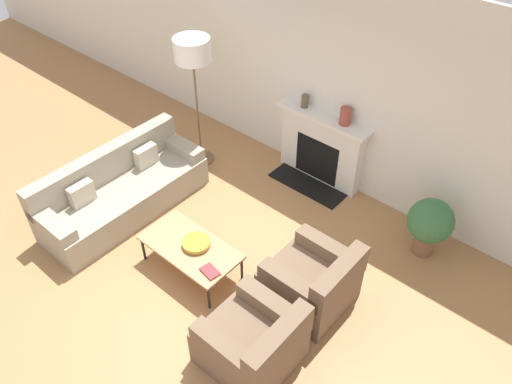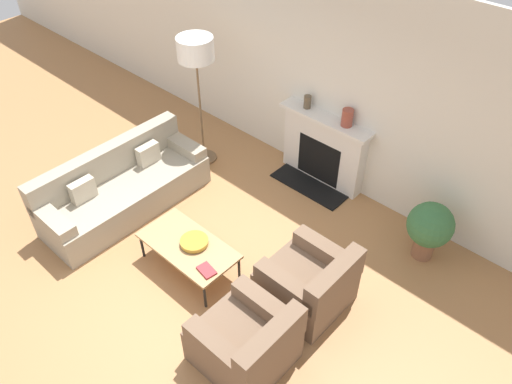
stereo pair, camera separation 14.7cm
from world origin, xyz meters
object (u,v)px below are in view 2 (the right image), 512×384
object	(u,v)px
mantel_vase_center_left	(347,118)
coffee_table	(188,246)
mantel_vase_left	(307,102)
book	(207,270)
potted_plant	(430,227)
bowl	(194,242)
couch	(123,188)
fireplace	(323,150)
armchair_near	(246,343)
floor_lamp	(196,57)
armchair_far	(309,283)

from	to	relation	value
mantel_vase_center_left	coffee_table	bearing A→B (deg)	-100.03
mantel_vase_left	book	bearing A→B (deg)	-75.46
potted_plant	mantel_vase_left	bearing A→B (deg)	170.25
bowl	mantel_vase_center_left	xyz separation A→B (m)	(0.38, 2.37, 0.73)
couch	mantel_vase_left	world-z (taller)	mantel_vase_left
coffee_table	mantel_vase_left	size ratio (longest dim) A/B	6.55
book	potted_plant	bearing A→B (deg)	64.91
fireplace	armchair_near	size ratio (longest dim) A/B	1.57
bowl	floor_lamp	distance (m)	2.49
fireplace	bowl	size ratio (longest dim) A/B	4.22
bowl	book	xyz separation A→B (m)	(0.40, -0.18, -0.03)
armchair_far	mantel_vase_left	size ratio (longest dim) A/B	4.86
couch	floor_lamp	xyz separation A→B (m)	(0.00, 1.45, 1.37)
mantel_vase_center_left	armchair_far	bearing A→B (deg)	-64.14
mantel_vase_left	mantel_vase_center_left	xyz separation A→B (m)	(0.65, 0.00, 0.03)
armchair_near	coffee_table	size ratio (longest dim) A/B	0.74
armchair_far	book	xyz separation A→B (m)	(-0.89, -0.67, 0.09)
book	mantel_vase_left	bearing A→B (deg)	114.04
couch	mantel_vase_left	bearing A→B (deg)	-28.79
armchair_near	floor_lamp	xyz separation A→B (m)	(-2.81, 2.04, 1.36)
armchair_far	mantel_vase_left	xyz separation A→B (m)	(-1.56, 1.88, 0.82)
potted_plant	armchair_near	bearing A→B (deg)	-103.71
armchair_far	bowl	xyz separation A→B (m)	(-1.29, -0.49, 0.12)
book	coffee_table	bearing A→B (deg)	174.09
coffee_table	armchair_near	bearing A→B (deg)	-18.15
fireplace	armchair_far	xyz separation A→B (m)	(1.22, -1.86, -0.20)
floor_lamp	coffee_table	bearing A→B (deg)	-47.40
floor_lamp	mantel_vase_center_left	distance (m)	2.14
armchair_far	coffee_table	xyz separation A→B (m)	(-1.34, -0.55, 0.05)
armchair_near	armchair_far	xyz separation A→B (m)	(0.00, 0.99, 0.00)
armchair_far	coffee_table	size ratio (longest dim) A/B	0.74
couch	bowl	bearing A→B (deg)	-93.31
couch	book	distance (m)	1.94
fireplace	armchair_far	size ratio (longest dim) A/B	1.57
armchair_near	mantel_vase_center_left	distance (m)	3.13
couch	coffee_table	bearing A→B (deg)	-95.70
mantel_vase_left	mantel_vase_center_left	distance (m)	0.65
fireplace	bowl	world-z (taller)	fireplace
couch	armchair_near	xyz separation A→B (m)	(2.81, -0.59, 0.00)
armchair_far	mantel_vase_left	distance (m)	2.57
coffee_table	bowl	bearing A→B (deg)	51.15
book	floor_lamp	xyz separation A→B (m)	(-1.92, 1.72, 1.27)
book	couch	bearing A→B (deg)	-178.52
coffee_table	book	xyz separation A→B (m)	(0.45, -0.12, 0.04)
fireplace	book	size ratio (longest dim) A/B	5.90
armchair_far	floor_lamp	world-z (taller)	floor_lamp
fireplace	mantel_vase_left	world-z (taller)	mantel_vase_left
armchair_near	coffee_table	distance (m)	1.41
potted_plant	floor_lamp	bearing A→B (deg)	-172.34
book	floor_lamp	world-z (taller)	floor_lamp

